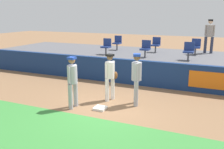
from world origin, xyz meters
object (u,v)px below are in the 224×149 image
at_px(player_runner_visitor, 136,76).
at_px(player_coach_visitor, 72,79).
at_px(first_base, 100,108).
at_px(player_fielder_home, 110,74).
at_px(seat_front_left, 106,46).
at_px(seat_front_center, 146,48).
at_px(spectator_hooded, 210,34).
at_px(seat_back_left, 117,42).
at_px(seat_front_right, 189,50).
at_px(seat_back_right, 196,46).
at_px(seat_back_center, 156,44).

relative_size(player_runner_visitor, player_coach_visitor, 1.03).
relative_size(first_base, player_fielder_home, 0.23).
height_order(seat_front_left, seat_front_center, same).
bearing_deg(spectator_hooded, seat_back_left, 7.12).
bearing_deg(spectator_hooded, first_base, 66.60).
xyz_separation_m(player_fielder_home, seat_front_center, (0.20, 3.84, 0.51)).
height_order(seat_front_right, spectator_hooded, spectator_hooded).
height_order(seat_front_right, seat_back_right, same).
height_order(seat_back_center, seat_back_left, same).
height_order(first_base, player_fielder_home, player_fielder_home).
distance_m(player_runner_visitor, seat_front_left, 4.93).
bearing_deg(seat_back_left, seat_back_center, 0.00).
bearing_deg(player_runner_visitor, seat_back_left, -169.22).
bearing_deg(spectator_hooded, seat_front_right, 72.71).
height_order(player_fielder_home, spectator_hooded, spectator_hooded).
bearing_deg(player_runner_visitor, player_fielder_home, -110.72).
height_order(player_coach_visitor, seat_front_left, seat_front_left).
height_order(first_base, seat_front_center, seat_front_center).
bearing_deg(seat_back_center, seat_back_right, 0.00).
distance_m(first_base, seat_back_right, 7.20).
xyz_separation_m(seat_back_center, seat_back_right, (2.14, 0.00, 0.00)).
bearing_deg(first_base, seat_back_center, 88.30).
xyz_separation_m(player_fielder_home, player_runner_visitor, (1.03, -0.05, 0.05)).
distance_m(first_base, seat_front_right, 5.52).
xyz_separation_m(first_base, seat_back_left, (-2.14, 6.64, 1.48)).
relative_size(player_fielder_home, player_runner_visitor, 0.95).
xyz_separation_m(first_base, seat_back_right, (2.33, 6.64, 1.49)).
xyz_separation_m(seat_front_center, seat_back_right, (2.21, 1.80, 0.00)).
xyz_separation_m(seat_front_right, seat_back_right, (0.13, 1.80, -0.00)).
bearing_deg(seat_back_left, first_base, -72.12).
height_order(first_base, spectator_hooded, spectator_hooded).
distance_m(player_runner_visitor, spectator_hooded, 6.88).
distance_m(seat_front_center, seat_back_right, 2.85).
xyz_separation_m(player_coach_visitor, seat_back_left, (-1.22, 6.86, 0.49)).
xyz_separation_m(player_runner_visitor, player_coach_visitor, (-1.88, -1.17, -0.03)).
xyz_separation_m(first_base, player_runner_visitor, (0.96, 0.95, 1.02)).
bearing_deg(player_coach_visitor, spectator_hooded, 154.27).
bearing_deg(seat_front_right, player_runner_visitor, -107.72).
bearing_deg(player_coach_visitor, seat_back_center, 171.56).
height_order(player_fielder_home, seat_back_right, seat_back_right).
bearing_deg(seat_back_right, seat_front_left, -157.57).
relative_size(player_fielder_home, seat_back_left, 2.09).
height_order(seat_front_center, seat_back_right, same).
xyz_separation_m(seat_back_right, spectator_hooded, (0.58, 0.82, 0.58)).
height_order(player_runner_visitor, seat_front_center, seat_front_center).
bearing_deg(seat_back_right, seat_back_left, -180.00).
height_order(player_fielder_home, player_runner_visitor, player_runner_visitor).
bearing_deg(player_coach_visitor, seat_back_left, -169.09).
distance_m(player_fielder_home, player_runner_visitor, 1.04).
bearing_deg(seat_front_left, player_fielder_home, -63.07).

